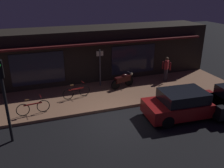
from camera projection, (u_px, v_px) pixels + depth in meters
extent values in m
plane|color=black|center=(114.00, 120.00, 11.94)|extent=(60.00, 60.00, 0.00)
cube|color=#8C6047|center=(97.00, 95.00, 14.55)|extent=(18.00, 4.00, 0.15)
cube|color=black|center=(84.00, 54.00, 16.88)|extent=(18.00, 2.80, 3.60)
cube|color=#262838|center=(38.00, 69.00, 14.78)|extent=(3.20, 0.04, 2.00)
cube|color=#262838|center=(133.00, 59.00, 16.72)|extent=(3.20, 0.04, 2.00)
cube|color=#591919|center=(89.00, 44.00, 15.04)|extent=(16.20, 0.50, 0.12)
cylinder|color=black|center=(116.00, 85.00, 15.11)|extent=(0.61, 0.28, 0.60)
cylinder|color=black|center=(129.00, 81.00, 15.70)|extent=(0.61, 0.28, 0.60)
cube|color=black|center=(123.00, 79.00, 15.30)|extent=(1.13, 0.57, 0.36)
ellipsoid|color=black|center=(124.00, 76.00, 15.31)|extent=(0.49, 0.35, 0.20)
sphere|color=#F9EDB7|center=(131.00, 74.00, 15.61)|extent=(0.18, 0.18, 0.18)
cylinder|color=gray|center=(129.00, 72.00, 15.44)|extent=(0.18, 0.54, 0.03)
torus|color=black|center=(68.00, 94.00, 13.74)|extent=(0.66, 0.14, 0.66)
torus|color=black|center=(85.00, 91.00, 14.18)|extent=(0.66, 0.14, 0.66)
cube|color=#A51E1E|center=(76.00, 89.00, 13.88)|extent=(0.90, 0.18, 0.06)
cube|color=brown|center=(72.00, 85.00, 13.67)|extent=(0.21, 0.11, 0.06)
cylinder|color=#A51E1E|center=(83.00, 82.00, 13.93)|extent=(0.09, 0.42, 0.02)
torus|color=black|center=(23.00, 110.00, 11.95)|extent=(0.66, 0.11, 0.66)
torus|color=black|center=(43.00, 106.00, 12.35)|extent=(0.66, 0.11, 0.66)
cube|color=#A51E1E|center=(33.00, 104.00, 12.07)|extent=(0.90, 0.14, 0.06)
cube|color=brown|center=(27.00, 100.00, 11.87)|extent=(0.21, 0.10, 0.06)
cylinder|color=#A51E1E|center=(41.00, 96.00, 12.11)|extent=(0.07, 0.42, 0.02)
cube|color=#28232D|center=(166.00, 75.00, 16.50)|extent=(0.34, 0.34, 0.85)
cube|color=maroon|center=(167.00, 65.00, 16.23)|extent=(0.43, 0.42, 0.58)
sphere|color=brown|center=(167.00, 59.00, 16.07)|extent=(0.22, 0.22, 0.22)
cylinder|color=maroon|center=(170.00, 66.00, 16.14)|extent=(0.13, 0.13, 0.52)
cylinder|color=maroon|center=(163.00, 65.00, 16.37)|extent=(0.13, 0.13, 0.52)
cylinder|color=#47474C|center=(100.00, 68.00, 15.39)|extent=(0.09, 0.09, 2.40)
cube|color=beige|center=(100.00, 54.00, 15.04)|extent=(0.44, 0.03, 0.30)
cylinder|color=black|center=(6.00, 103.00, 9.69)|extent=(0.12, 0.12, 3.60)
cube|color=black|center=(0.00, 69.00, 9.15)|extent=(0.24, 0.24, 0.70)
cylinder|color=black|center=(198.00, 101.00, 13.27)|extent=(0.65, 0.26, 0.64)
cylinder|color=black|center=(217.00, 114.00, 11.87)|extent=(0.65, 0.26, 0.64)
cylinder|color=black|center=(153.00, 107.00, 12.59)|extent=(0.65, 0.26, 0.64)
cylinder|color=black|center=(167.00, 122.00, 11.20)|extent=(0.65, 0.26, 0.64)
cube|color=maroon|center=(185.00, 107.00, 12.15)|extent=(4.20, 2.00, 0.68)
cube|color=black|center=(183.00, 97.00, 11.90)|extent=(2.29, 1.73, 0.64)
cylinder|color=black|center=(210.00, 103.00, 13.03)|extent=(0.65, 0.26, 0.64)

